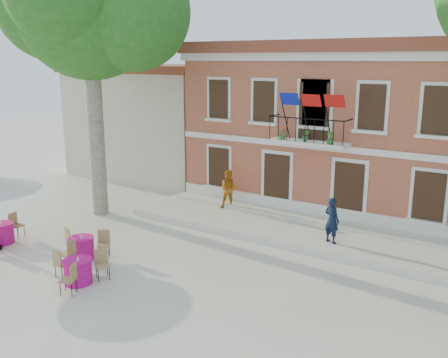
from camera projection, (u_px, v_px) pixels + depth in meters
ground at (185, 260)px, 17.21m from camera, size 90.00×90.00×0.00m
main_building at (348, 124)px, 23.36m from camera, size 13.50×9.59×7.50m
neighbor_west at (171, 118)px, 30.47m from camera, size 9.40×9.40×6.40m
terrace at (293, 231)px, 19.68m from camera, size 14.00×3.40×0.30m
plane_tree_west at (89, 7)px, 20.34m from camera, size 6.07×6.07×11.93m
pedestrian_navy at (332, 220)px, 17.81m from camera, size 0.70×0.57×1.67m
pedestrian_orange at (229, 189)px, 21.90m from camera, size 1.06×1.01×1.73m
cafe_table_0 at (82, 247)px, 17.20m from camera, size 1.83×1.78×0.95m
cafe_table_1 at (78, 270)px, 15.31m from camera, size 1.67×1.87×0.95m
cafe_table_2 at (2, 232)px, 18.68m from camera, size 0.90×1.96×0.95m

